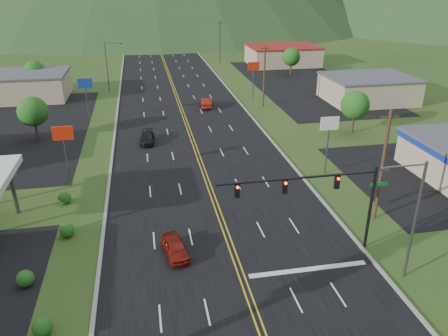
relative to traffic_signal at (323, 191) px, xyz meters
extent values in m
cylinder|color=black|center=(4.02, 0.00, -1.83)|extent=(0.24, 0.24, 7.00)
cylinder|color=black|center=(-1.98, 0.00, 1.27)|extent=(12.00, 0.18, 0.18)
cube|color=#0C591E|center=(4.42, 0.00, 0.17)|extent=(1.40, 0.06, 0.30)
cube|color=black|center=(1.02, 0.00, 0.67)|extent=(0.35, 0.28, 1.05)
sphere|color=#FF0C05|center=(1.02, -0.18, 1.02)|extent=(0.22, 0.22, 0.22)
cube|color=black|center=(-2.98, 0.00, 0.67)|extent=(0.35, 0.28, 1.05)
sphere|color=#FF0C05|center=(-2.98, -0.18, 1.02)|extent=(0.22, 0.22, 0.22)
cube|color=black|center=(-6.48, 0.00, 0.67)|extent=(0.35, 0.28, 1.05)
sphere|color=#FF0C05|center=(-6.48, -0.18, 1.02)|extent=(0.22, 0.22, 0.22)
cylinder|color=#59595E|center=(5.02, -4.00, -0.83)|extent=(0.20, 0.20, 9.00)
cylinder|color=#59595E|center=(3.58, -4.00, 3.47)|extent=(2.88, 0.12, 0.12)
cube|color=#59595E|center=(2.14, -4.00, 3.37)|extent=(0.60, 0.25, 0.18)
cylinder|color=#59595E|center=(-18.48, 56.00, -0.83)|extent=(0.20, 0.20, 9.00)
cylinder|color=#59595E|center=(-17.04, 56.00, 3.47)|extent=(2.88, 0.12, 0.12)
cube|color=#59595E|center=(-15.60, 56.00, 3.37)|extent=(0.60, 0.25, 0.18)
cylinder|color=#59595E|center=(-24.48, 11.00, -2.83)|extent=(0.36, 0.36, 5.00)
cube|color=#C7AF8A|center=(-34.48, 54.00, -3.23)|extent=(18.00, 11.00, 4.20)
cube|color=#4C4C51|center=(-34.48, 54.00, -0.98)|extent=(18.40, 11.40, 0.30)
cube|color=#C7AF8A|center=(25.52, 41.00, -3.33)|extent=(14.00, 11.00, 4.00)
cube|color=#4C4C51|center=(25.52, 41.00, -1.18)|extent=(14.40, 11.40, 0.30)
cube|color=#C7AF8A|center=(21.52, 76.00, -3.23)|extent=(16.00, 12.00, 4.20)
cube|color=maroon|center=(21.52, 76.00, -0.98)|extent=(16.40, 12.40, 0.30)
cylinder|color=#59595E|center=(-20.48, 16.00, -2.83)|extent=(0.16, 0.16, 5.00)
cube|color=red|center=(-20.48, 16.00, 0.37)|extent=(2.00, 0.18, 1.40)
cylinder|color=#59595E|center=(-20.48, 38.00, -2.83)|extent=(0.16, 0.16, 5.00)
cube|color=navy|center=(-20.48, 38.00, 0.37)|extent=(2.00, 0.18, 1.40)
cylinder|color=#59595E|center=(6.52, 14.00, -2.83)|extent=(0.16, 0.16, 5.00)
cube|color=white|center=(6.52, 14.00, 0.37)|extent=(2.00, 0.18, 1.40)
cylinder|color=#59595E|center=(6.52, 46.00, -2.83)|extent=(0.16, 0.16, 5.00)
cube|color=red|center=(6.52, 46.00, 0.37)|extent=(2.00, 0.18, 1.40)
cylinder|color=#382314|center=(-26.48, 31.00, -3.83)|extent=(0.30, 0.30, 3.00)
sphere|color=#224D16|center=(-26.48, 31.00, -1.43)|extent=(3.84, 3.84, 3.84)
cylinder|color=#382314|center=(-31.48, 58.00, -3.83)|extent=(0.30, 0.30, 3.00)
sphere|color=#224D16|center=(-31.48, 58.00, -1.43)|extent=(3.84, 3.84, 3.84)
cylinder|color=#382314|center=(15.52, 26.00, -3.83)|extent=(0.30, 0.30, 3.00)
sphere|color=#224D16|center=(15.52, 26.00, -1.43)|extent=(3.84, 3.84, 3.84)
cylinder|color=#382314|center=(19.52, 64.00, -3.83)|extent=(0.30, 0.30, 3.00)
sphere|color=#224D16|center=(19.52, 64.00, -1.43)|extent=(3.84, 3.84, 3.84)
cylinder|color=#382314|center=(7.02, 4.00, -0.33)|extent=(0.28, 0.28, 10.00)
cube|color=#382314|center=(7.02, 4.00, 4.07)|extent=(1.60, 0.12, 0.12)
cylinder|color=#382314|center=(7.02, 41.00, -0.33)|extent=(0.28, 0.28, 10.00)
cube|color=#382314|center=(7.02, 41.00, 4.07)|extent=(1.60, 0.12, 0.12)
cylinder|color=#382314|center=(7.02, 81.00, -0.33)|extent=(0.28, 0.28, 10.00)
cube|color=#382314|center=(7.02, 81.00, 4.07)|extent=(1.60, 0.12, 0.12)
cylinder|color=#382314|center=(7.02, 121.00, -0.33)|extent=(0.28, 0.28, 10.00)
cube|color=#382314|center=(7.02, 121.00, 4.07)|extent=(1.60, 0.12, 0.12)
imported|color=maroon|center=(-10.93, 1.68, -4.65)|extent=(2.25, 4.18, 1.35)
imported|color=black|center=(-12.32, 27.19, -4.70)|extent=(2.06, 4.45, 1.26)
imported|color=maroon|center=(-2.32, 42.24, -4.56)|extent=(2.20, 4.81, 1.53)
camera|label=1|loc=(-12.53, -26.73, 14.52)|focal=35.00mm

